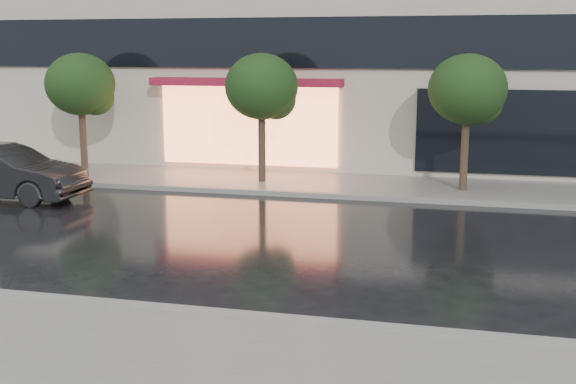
% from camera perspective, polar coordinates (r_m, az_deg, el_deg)
% --- Properties ---
extents(ground, '(120.00, 120.00, 0.00)m').
position_cam_1_polar(ground, '(12.08, -1.07, -8.61)').
color(ground, black).
rests_on(ground, ground).
extents(sidewalk_far, '(60.00, 3.50, 0.12)m').
position_cam_1_polar(sidewalk_far, '(21.82, 5.73, 0.50)').
color(sidewalk_far, slate).
rests_on(sidewalk_far, ground).
extents(curb_near, '(60.00, 0.25, 0.14)m').
position_cam_1_polar(curb_near, '(11.16, -2.39, -9.97)').
color(curb_near, gray).
rests_on(curb_near, ground).
extents(curb_far, '(60.00, 0.25, 0.14)m').
position_cam_1_polar(curb_far, '(20.12, 5.05, -0.37)').
color(curb_far, gray).
rests_on(curb_far, ground).
extents(tree_far_west, '(2.20, 2.20, 3.99)m').
position_cam_1_polar(tree_far_west, '(24.15, -15.93, 8.01)').
color(tree_far_west, '#33261C').
rests_on(tree_far_west, ground).
extents(tree_mid_west, '(2.20, 2.20, 3.99)m').
position_cam_1_polar(tree_mid_west, '(21.85, -1.93, 8.13)').
color(tree_mid_west, '#33261C').
rests_on(tree_mid_west, ground).
extents(tree_mid_east, '(2.20, 2.20, 3.99)m').
position_cam_1_polar(tree_mid_east, '(21.06, 14.15, 7.69)').
color(tree_mid_east, '#33261C').
rests_on(tree_mid_east, ground).
extents(parked_car, '(4.63, 1.75, 1.51)m').
position_cam_1_polar(parked_car, '(21.33, -21.56, 1.41)').
color(parked_car, black).
rests_on(parked_car, ground).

